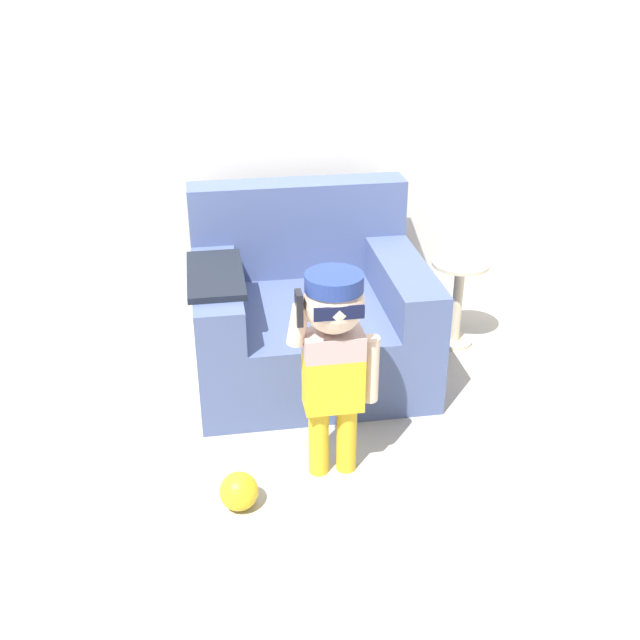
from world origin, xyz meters
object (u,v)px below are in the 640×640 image
object	(u,v)px
side_table	(458,295)
toy_ball	(239,491)
person_child	(334,345)
armchair	(307,312)

from	to	relation	value
side_table	toy_ball	size ratio (longest dim) A/B	3.15
side_table	person_child	bearing A→B (deg)	-131.11
person_child	toy_ball	size ratio (longest dim) A/B	5.85
armchair	person_child	xyz separation A→B (m)	(-0.02, -0.87, 0.29)
person_child	side_table	xyz separation A→B (m)	(0.86, 0.99, -0.31)
person_child	armchair	bearing A→B (deg)	88.51
armchair	person_child	world-z (taller)	person_child
armchair	person_child	distance (m)	0.92
side_table	toy_ball	distance (m)	1.73
person_child	side_table	distance (m)	1.35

